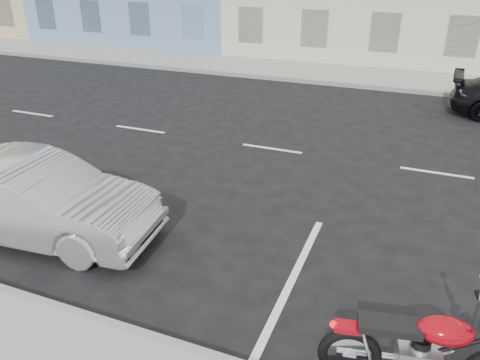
# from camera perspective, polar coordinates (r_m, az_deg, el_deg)

# --- Properties ---
(ground) EXTENTS (120.00, 120.00, 0.00)m
(ground) POSITION_cam_1_polar(r_m,az_deg,el_deg) (11.79, 13.19, 2.38)
(ground) COLOR black
(ground) RESTS_ON ground
(sidewalk_far) EXTENTS (80.00, 3.40, 0.15)m
(sidewalk_far) POSITION_cam_1_polar(r_m,az_deg,el_deg) (20.99, 3.61, 13.45)
(sidewalk_far) COLOR gray
(sidewalk_far) RESTS_ON ground
(curb_far) EXTENTS (80.00, 0.12, 0.16)m
(curb_far) POSITION_cam_1_polar(r_m,az_deg,el_deg) (19.42, 1.97, 12.49)
(curb_far) COLOR gray
(curb_far) RESTS_ON ground
(sedan_silver) EXTENTS (4.50, 1.93, 1.44)m
(sedan_silver) POSITION_cam_1_polar(r_m,az_deg,el_deg) (8.87, -23.81, -2.16)
(sedan_silver) COLOR #9C9FA3
(sedan_silver) RESTS_ON ground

